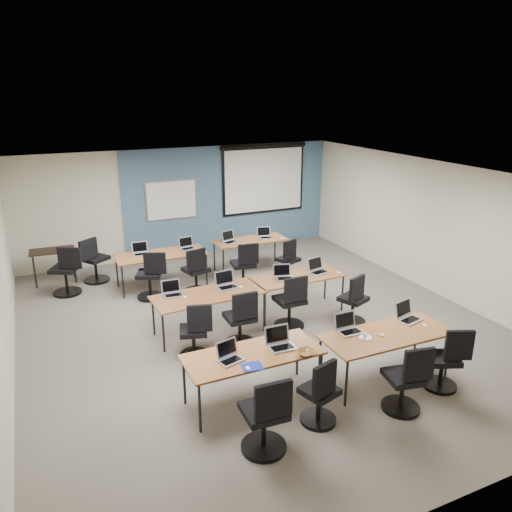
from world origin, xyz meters
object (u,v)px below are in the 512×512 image
training_table_front_left (253,356)px  task_chair_11 (289,263)px  training_table_mid_left (209,296)px  task_chair_4 (195,335)px  training_table_front_right (386,336)px  laptop_8 (141,251)px  training_table_mid_right (297,278)px  laptop_9 (187,246)px  task_chair_3 (446,364)px  spare_chair_b (67,274)px  laptop_4 (172,291)px  laptop_5 (226,283)px  projector_screen (264,175)px  laptop_11 (265,235)px  task_chair_2 (406,384)px  training_table_back_left (161,256)px  laptop_0 (229,355)px  task_chair_5 (241,323)px  spare_chair_a (94,264)px  task_chair_10 (244,269)px  task_chair_1 (320,397)px  laptop_6 (284,275)px  utility_table (52,254)px  task_chair_8 (151,279)px  laptop_10 (229,239)px  laptop_1 (280,342)px  task_chair_7 (354,304)px  laptop_7 (318,269)px  laptop_3 (407,315)px  laptop_2 (348,327)px  task_chair_6 (291,306)px

training_table_front_left → task_chair_11: bearing=55.7°
training_table_mid_left → task_chair_4: task_chair_4 is taller
training_table_front_right → laptop_8: (-2.41, 5.06, 0.10)m
training_table_mid_right → laptop_9: laptop_9 is taller
task_chair_3 → spare_chair_b: size_ratio=0.92×
laptop_9 → spare_chair_b: size_ratio=0.30×
laptop_4 → laptop_5: laptop_5 is taller
projector_screen → laptop_11: 2.13m
task_chair_2 → laptop_11: size_ratio=3.09×
training_table_front_right → training_table_back_left: bearing=112.9°
laptop_0 → laptop_4: size_ratio=0.97×
laptop_5 → task_chair_5: task_chair_5 is taller
task_chair_4 → spare_chair_a: 4.16m
training_table_back_left → task_chair_10: task_chair_10 is taller
spare_chair_a → laptop_0: bearing=-113.8°
laptop_0 → task_chair_5: bearing=46.7°
task_chair_1 → laptop_6: size_ratio=2.91×
training_table_mid_right → spare_chair_b: bearing=143.2°
utility_table → task_chair_8: bearing=-42.8°
training_table_back_left → laptop_9: size_ratio=5.96×
task_chair_10 → task_chair_11: task_chair_10 is taller
laptop_10 → spare_chair_a: size_ratio=0.32×
laptop_1 → task_chair_7: (2.19, 1.36, -0.39)m
training_table_mid_right → task_chair_3: (0.65, -3.12, -0.29)m
laptop_5 → task_chair_7: size_ratio=0.37×
task_chair_7 → laptop_9: bearing=99.5°
laptop_1 → laptop_7: laptop_1 is taller
laptop_3 → training_table_back_left: bearing=105.1°
task_chair_1 → laptop_7: bearing=43.2°
laptop_4 → laptop_7: laptop_7 is taller
projector_screen → utility_table: (-5.37, -0.65, -1.23)m
training_table_mid_right → laptop_2: size_ratio=5.14×
laptop_0 → task_chair_3: 3.08m
task_chair_4 → task_chair_6: 1.88m
laptop_0 → spare_chair_a: bearing=85.2°
laptop_3 → task_chair_2: bearing=-143.7°
laptop_1 → spare_chair_a: bearing=109.7°
projector_screen → laptop_7: size_ratio=6.82×
training_table_mid_left → task_chair_1: task_chair_1 is taller
laptop_2 → task_chair_8: (-1.94, 4.03, -0.37)m
laptop_8 → laptop_3: bearing=-55.0°
training_table_mid_left → spare_chair_a: size_ratio=1.85×
training_table_front_left → spare_chair_a: bearing=103.6°
task_chair_10 → task_chair_11: 1.08m
training_table_back_left → laptop_9: laptop_9 is taller
task_chair_5 → laptop_10: 3.53m
task_chair_1 → task_chair_10: bearing=62.0°
spare_chair_b → task_chair_4: bearing=-38.3°
training_table_mid_right → task_chair_1: bearing=-115.8°
training_table_back_left → task_chair_8: bearing=-121.7°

